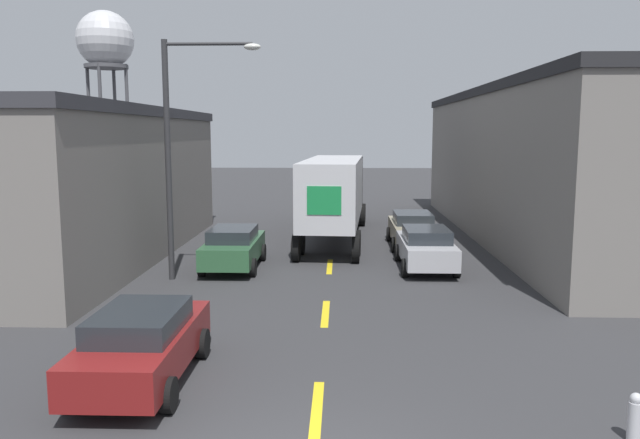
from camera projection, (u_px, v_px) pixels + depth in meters
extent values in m
cube|color=yellow|center=(317.00, 410.00, 11.27)|extent=(0.20, 2.57, 0.01)
cube|color=yellow|center=(325.00, 313.00, 17.31)|extent=(0.20, 2.57, 0.01)
cube|color=yellow|center=(330.00, 266.00, 23.35)|extent=(0.20, 2.57, 0.01)
cube|color=slate|center=(43.00, 188.00, 24.89)|extent=(9.72, 18.36, 5.58)
cube|color=#333338|center=(39.00, 112.00, 24.48)|extent=(9.92, 18.56, 0.40)
cube|color=slate|center=(570.00, 168.00, 29.47)|extent=(9.19, 26.54, 6.64)
cube|color=#232326|center=(574.00, 92.00, 28.98)|extent=(9.39, 26.74, 0.40)
cube|color=black|center=(342.00, 186.00, 34.23)|extent=(2.39, 3.32, 3.10)
cube|color=silver|center=(333.00, 189.00, 27.67)|extent=(2.87, 9.52, 2.66)
cube|color=#198442|center=(324.00, 201.00, 23.02)|extent=(1.28, 0.10, 1.06)
cylinder|color=black|center=(363.00, 213.00, 34.73)|extent=(0.34, 1.07, 1.06)
cylinder|color=black|center=(322.00, 213.00, 34.94)|extent=(0.34, 1.07, 1.06)
cylinder|color=black|center=(362.00, 216.00, 33.47)|extent=(0.34, 1.07, 1.06)
cylinder|color=black|center=(319.00, 216.00, 33.68)|extent=(0.34, 1.07, 1.06)
cylinder|color=black|center=(357.00, 243.00, 25.37)|extent=(0.34, 1.07, 1.06)
cylinder|color=black|center=(301.00, 242.00, 25.58)|extent=(0.34, 1.07, 1.06)
cylinder|color=black|center=(356.00, 249.00, 23.99)|extent=(0.34, 1.07, 1.06)
cylinder|color=black|center=(296.00, 248.00, 24.20)|extent=(0.34, 1.07, 1.06)
cube|color=maroon|center=(143.00, 348.00, 12.49)|extent=(1.78, 4.44, 0.75)
cube|color=#23282D|center=(140.00, 321.00, 12.27)|extent=(1.57, 2.31, 0.45)
cylinder|color=black|center=(203.00, 343.00, 13.87)|extent=(0.22, 0.65, 0.65)
cylinder|color=black|center=(124.00, 342.00, 13.93)|extent=(0.22, 0.65, 0.65)
cylinder|color=black|center=(169.00, 395.00, 11.15)|extent=(0.22, 0.65, 0.65)
cylinder|color=black|center=(71.00, 394.00, 11.21)|extent=(0.22, 0.65, 0.65)
cube|color=#2D5B38|center=(234.00, 249.00, 23.01)|extent=(1.78, 4.44, 0.75)
cube|color=#23282D|center=(233.00, 234.00, 22.80)|extent=(1.57, 2.31, 0.45)
cylinder|color=black|center=(263.00, 252.00, 24.40)|extent=(0.22, 0.65, 0.65)
cylinder|color=black|center=(218.00, 252.00, 24.46)|extent=(0.22, 0.65, 0.65)
cylinder|color=black|center=(253.00, 267.00, 21.67)|extent=(0.22, 0.65, 0.65)
cylinder|color=black|center=(202.00, 267.00, 21.73)|extent=(0.22, 0.65, 0.65)
cube|color=tan|center=(412.00, 231.00, 27.35)|extent=(1.78, 4.44, 0.75)
cube|color=#23282D|center=(413.00, 218.00, 27.13)|extent=(1.57, 2.31, 0.45)
cylinder|color=black|center=(428.00, 234.00, 28.73)|extent=(0.22, 0.65, 0.65)
cylinder|color=black|center=(389.00, 234.00, 28.79)|extent=(0.22, 0.65, 0.65)
cylinder|color=black|center=(437.00, 245.00, 26.01)|extent=(0.22, 0.65, 0.65)
cylinder|color=black|center=(394.00, 245.00, 26.07)|extent=(0.22, 0.65, 0.65)
cube|color=#B2B2B7|center=(426.00, 250.00, 22.91)|extent=(1.78, 4.44, 0.75)
cube|color=#23282D|center=(427.00, 234.00, 22.69)|extent=(1.57, 2.31, 0.45)
cylinder|color=black|center=(444.00, 253.00, 24.29)|extent=(0.22, 0.65, 0.65)
cylinder|color=black|center=(398.00, 253.00, 24.35)|extent=(0.22, 0.65, 0.65)
cylinder|color=black|center=(457.00, 268.00, 21.56)|extent=(0.22, 0.65, 0.65)
cylinder|color=black|center=(405.00, 268.00, 21.63)|extent=(0.22, 0.65, 0.65)
cylinder|color=#47474C|center=(128.00, 129.00, 51.77)|extent=(0.28, 0.28, 10.55)
cylinder|color=#47474C|center=(116.00, 129.00, 53.42)|extent=(0.28, 0.28, 10.55)
cylinder|color=#47474C|center=(90.00, 129.00, 51.88)|extent=(0.28, 0.28, 10.55)
cylinder|color=#47474C|center=(102.00, 129.00, 50.23)|extent=(0.28, 0.28, 10.55)
cylinder|color=#4C4C51|center=(106.00, 67.00, 51.13)|extent=(3.50, 3.50, 0.30)
sphere|color=silver|center=(105.00, 40.00, 50.83)|extent=(4.60, 4.60, 4.60)
cylinder|color=#2D2D30|center=(168.00, 162.00, 20.81)|extent=(0.20, 0.20, 7.99)
cylinder|color=#2D2D30|center=(208.00, 44.00, 20.23)|extent=(2.88, 0.11, 0.11)
ellipsoid|color=silver|center=(252.00, 47.00, 20.19)|extent=(0.56, 0.32, 0.22)
cylinder|color=silver|center=(635.00, 422.00, 10.09)|extent=(0.22, 0.22, 0.67)
sphere|color=silver|center=(636.00, 399.00, 10.03)|extent=(0.20, 0.20, 0.20)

